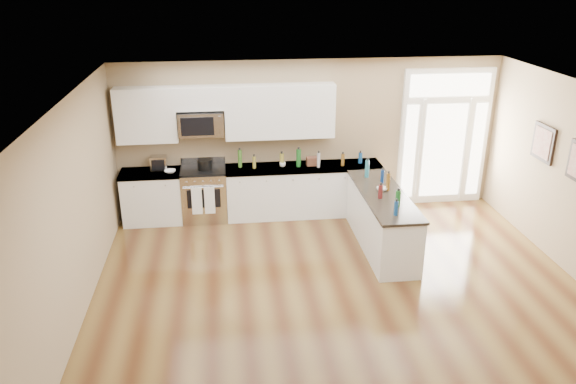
# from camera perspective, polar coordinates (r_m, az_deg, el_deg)

# --- Properties ---
(ground) EXTENTS (8.00, 8.00, 0.00)m
(ground) POSITION_cam_1_polar(r_m,az_deg,el_deg) (7.40, 6.95, -13.81)
(ground) COLOR #492914
(room_shell) EXTENTS (8.00, 8.00, 8.00)m
(room_shell) POSITION_cam_1_polar(r_m,az_deg,el_deg) (6.55, 7.63, -1.59)
(room_shell) COLOR #9D8663
(room_shell) RESTS_ON ground
(back_cabinet_left) EXTENTS (1.10, 0.66, 0.94)m
(back_cabinet_left) POSITION_cam_1_polar(r_m,az_deg,el_deg) (10.34, -13.50, -0.61)
(back_cabinet_left) COLOR white
(back_cabinet_left) RESTS_ON ground
(back_cabinet_right) EXTENTS (2.85, 0.66, 0.94)m
(back_cabinet_right) POSITION_cam_1_polar(r_m,az_deg,el_deg) (10.35, 1.57, 0.04)
(back_cabinet_right) COLOR white
(back_cabinet_right) RESTS_ON ground
(peninsula_cabinet) EXTENTS (0.69, 2.32, 0.94)m
(peninsula_cabinet) POSITION_cam_1_polar(r_m,az_deg,el_deg) (9.27, 9.49, -3.02)
(peninsula_cabinet) COLOR white
(peninsula_cabinet) RESTS_ON ground
(upper_cabinet_left) EXTENTS (1.04, 0.33, 0.95)m
(upper_cabinet_left) POSITION_cam_1_polar(r_m,az_deg,el_deg) (10.02, -14.22, 7.58)
(upper_cabinet_left) COLOR white
(upper_cabinet_left) RESTS_ON room_shell
(upper_cabinet_right) EXTENTS (1.94, 0.33, 0.95)m
(upper_cabinet_right) POSITION_cam_1_polar(r_m,az_deg,el_deg) (9.98, -0.84, 8.19)
(upper_cabinet_right) COLOR white
(upper_cabinet_right) RESTS_ON room_shell
(upper_cabinet_short) EXTENTS (0.82, 0.33, 0.40)m
(upper_cabinet_short) POSITION_cam_1_polar(r_m,az_deg,el_deg) (9.88, -8.95, 9.42)
(upper_cabinet_short) COLOR white
(upper_cabinet_short) RESTS_ON room_shell
(microwave) EXTENTS (0.78, 0.41, 0.42)m
(microwave) POSITION_cam_1_polar(r_m,az_deg,el_deg) (9.94, -8.81, 6.90)
(microwave) COLOR silver
(microwave) RESTS_ON room_shell
(entry_door) EXTENTS (1.70, 0.10, 2.60)m
(entry_door) POSITION_cam_1_polar(r_m,az_deg,el_deg) (11.01, 15.56, 5.35)
(entry_door) COLOR white
(entry_door) RESTS_ON ground
(wall_art_near) EXTENTS (0.05, 0.58, 0.58)m
(wall_art_near) POSITION_cam_1_polar(r_m,az_deg,el_deg) (9.81, 24.51, 4.57)
(wall_art_near) COLOR black
(wall_art_near) RESTS_ON room_shell
(kitchen_range) EXTENTS (0.79, 0.70, 1.08)m
(kitchen_range) POSITION_cam_1_polar(r_m,az_deg,el_deg) (10.25, -8.50, -0.19)
(kitchen_range) COLOR silver
(kitchen_range) RESTS_ON ground
(stockpot) EXTENTS (0.32, 0.32, 0.19)m
(stockpot) POSITION_cam_1_polar(r_m,az_deg,el_deg) (10.04, -8.46, 2.82)
(stockpot) COLOR black
(stockpot) RESTS_ON kitchen_range
(toaster_oven) EXTENTS (0.29, 0.23, 0.25)m
(toaster_oven) POSITION_cam_1_polar(r_m,az_deg,el_deg) (10.21, -12.99, 2.90)
(toaster_oven) COLOR silver
(toaster_oven) RESTS_ON back_cabinet_left
(cardboard_box) EXTENTS (0.20, 0.15, 0.15)m
(cardboard_box) POSITION_cam_1_polar(r_m,az_deg,el_deg) (10.19, 2.43, 3.15)
(cardboard_box) COLOR brown
(cardboard_box) RESTS_ON back_cabinet_right
(bowl_left) EXTENTS (0.20, 0.20, 0.05)m
(bowl_left) POSITION_cam_1_polar(r_m,az_deg,el_deg) (10.04, -11.89, 2.06)
(bowl_left) COLOR white
(bowl_left) RESTS_ON back_cabinet_left
(bowl_peninsula) EXTENTS (0.19, 0.19, 0.05)m
(bowl_peninsula) POSITION_cam_1_polar(r_m,az_deg,el_deg) (9.16, 9.52, 0.31)
(bowl_peninsula) COLOR white
(bowl_peninsula) RESTS_ON peninsula_cabinet
(cup_counter) EXTENTS (0.14, 0.14, 0.09)m
(cup_counter) POSITION_cam_1_polar(r_m,az_deg,el_deg) (10.12, -0.56, 2.82)
(cup_counter) COLOR white
(cup_counter) RESTS_ON back_cabinet_right
(counter_bottles) EXTENTS (2.39, 2.43, 0.32)m
(counter_bottles) POSITION_cam_1_polar(r_m,az_deg,el_deg) (9.59, 4.38, 2.23)
(counter_bottles) COLOR #19591E
(counter_bottles) RESTS_ON back_cabinet_right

